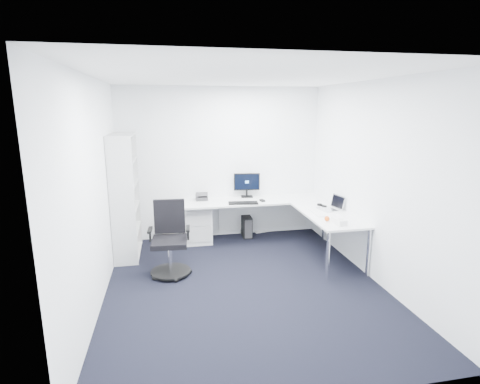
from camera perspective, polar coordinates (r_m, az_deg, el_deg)
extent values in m
plane|color=black|center=(5.18, 0.64, -14.06)|extent=(4.20, 4.20, 0.00)
plane|color=white|center=(4.64, 0.72, 17.24)|extent=(4.20, 4.20, 0.00)
cube|color=white|center=(6.76, -2.98, 4.36)|extent=(3.60, 0.02, 2.70)
cube|color=white|center=(2.79, 9.64, -8.24)|extent=(3.60, 0.02, 2.70)
cube|color=white|center=(4.71, -21.30, -0.24)|extent=(0.02, 4.20, 2.70)
cube|color=white|center=(5.39, 19.78, 1.44)|extent=(0.02, 4.20, 2.70)
cube|color=silver|center=(6.71, -6.45, -4.54)|extent=(0.46, 0.57, 0.70)
cube|color=black|center=(6.96, 0.97, -5.20)|extent=(0.19, 0.39, 0.38)
cube|color=beige|center=(6.79, -11.03, -5.78)|extent=(0.24, 0.45, 0.41)
cube|color=silver|center=(7.23, 3.62, -5.95)|extent=(0.34, 0.13, 0.04)
cube|color=black|center=(6.37, 0.49, -1.68)|extent=(0.52, 0.24, 0.02)
cube|color=black|center=(6.53, 3.42, -1.30)|extent=(0.08, 0.11, 0.03)
cube|color=silver|center=(5.92, 11.64, -3.11)|extent=(0.14, 0.46, 0.02)
sphere|color=#D14F12|center=(5.54, 13.12, -3.97)|extent=(0.07, 0.07, 0.07)
cube|color=silver|center=(5.44, 14.86, -4.36)|extent=(0.15, 0.24, 0.08)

